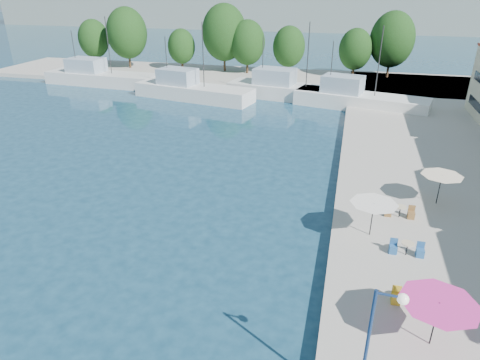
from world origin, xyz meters
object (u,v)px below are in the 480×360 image
(trawler_03, at_px, (290,91))
(trawler_04, at_px, (357,100))
(umbrella_pink, at_px, (438,308))
(umbrella_white, at_px, (374,207))
(umbrella_cream, at_px, (441,179))
(trawler_01, at_px, (100,77))
(street_lamp, at_px, (380,330))
(trawler_02, at_px, (191,91))

(trawler_03, relative_size, trawler_04, 1.08)
(umbrella_pink, bearing_deg, trawler_03, 106.17)
(umbrella_pink, bearing_deg, umbrella_white, 105.67)
(umbrella_pink, bearing_deg, umbrella_cream, 80.85)
(trawler_01, height_order, umbrella_white, trawler_01)
(trawler_04, distance_m, umbrella_cream, 26.42)
(trawler_03, bearing_deg, trawler_01, -173.68)
(umbrella_cream, bearing_deg, street_lamp, -105.51)
(trawler_01, height_order, trawler_02, same)
(trawler_02, xyz_separation_m, trawler_03, (12.74, 3.36, -0.00))
(trawler_04, height_order, umbrella_cream, trawler_04)
(trawler_03, height_order, umbrella_white, trawler_03)
(trawler_01, bearing_deg, umbrella_pink, -42.41)
(trawler_03, relative_size, umbrella_white, 6.51)
(street_lamp, bearing_deg, umbrella_pink, 57.09)
(umbrella_white, bearing_deg, trawler_02, 126.62)
(trawler_01, distance_m, trawler_04, 38.34)
(trawler_04, distance_m, street_lamp, 42.83)
(trawler_02, height_order, umbrella_white, trawler_02)
(trawler_04, relative_size, umbrella_cream, 6.16)
(trawler_02, bearing_deg, trawler_04, 13.06)
(trawler_02, relative_size, trawler_04, 1.01)
(trawler_02, xyz_separation_m, trawler_04, (21.55, 0.60, 0.00))
(umbrella_white, bearing_deg, umbrella_cream, 49.66)
(trawler_01, relative_size, trawler_03, 0.99)
(trawler_03, distance_m, umbrella_pink, 43.67)
(trawler_04, bearing_deg, street_lamp, -75.46)
(trawler_04, bearing_deg, umbrella_white, -74.57)
(trawler_03, xyz_separation_m, trawler_04, (8.81, -2.76, 0.00))
(trawler_01, distance_m, umbrella_pink, 59.99)
(trawler_02, xyz_separation_m, umbrella_cream, (27.04, -25.20, 1.37))
(trawler_02, height_order, trawler_04, same)
(trawler_02, bearing_deg, trawler_03, 26.26)
(trawler_03, height_order, umbrella_pink, trawler_03)
(umbrella_cream, bearing_deg, umbrella_pink, -99.15)
(trawler_01, bearing_deg, trawler_04, -2.41)
(trawler_04, xyz_separation_m, umbrella_pink, (3.35, -39.15, 1.43))
(trawler_01, distance_m, street_lamp, 61.02)
(umbrella_cream, distance_m, street_lamp, 17.63)
(umbrella_pink, bearing_deg, trawler_04, 94.89)
(trawler_01, bearing_deg, street_lamp, -46.46)
(umbrella_pink, xyz_separation_m, umbrella_cream, (2.15, 13.35, -0.06))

